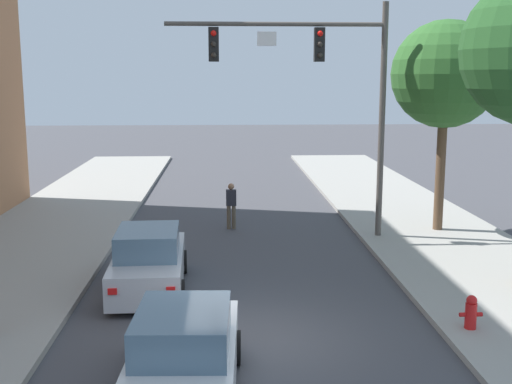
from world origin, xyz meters
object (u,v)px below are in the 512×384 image
Objects in this scene: traffic_signal_mast at (321,76)px; fire_hydrant at (471,312)px; car_following_white at (184,359)px; street_tree_second at (445,75)px; pedestrian_crossing_road at (231,204)px; car_lead_silver at (149,262)px.

traffic_signal_mast is 9.59m from fire_hydrant.
fire_hydrant is (5.80, 2.41, -0.22)m from car_following_white.
street_tree_second is at bearing 75.69° from fire_hydrant.
fire_hydrant is at bearing -63.54° from pedestrian_crossing_road.
car_lead_silver is at bearing 102.21° from car_following_white.
traffic_signal_mast is at bearing -170.25° from street_tree_second.
traffic_signal_mast is 4.57× the size of pedestrian_crossing_road.
car_following_white is 5.97× the size of fire_hydrant.
pedestrian_crossing_road is 8.46m from street_tree_second.
traffic_signal_mast reaches higher than pedestrian_crossing_road.
car_lead_silver and car_following_white have the same top height.
car_following_white is at bearing -109.96° from traffic_signal_mast.
car_lead_silver is 7.76m from fire_hydrant.
traffic_signal_mast is 1.06× the size of street_tree_second.
street_tree_second reaches higher than car_following_white.
street_tree_second is (8.03, 11.17, 4.67)m from car_following_white.
street_tree_second reaches higher than pedestrian_crossing_road.
car_following_white is 6.28m from fire_hydrant.
street_tree_second is (9.26, 5.48, 4.67)m from car_lead_silver.
car_following_white is 14.53m from street_tree_second.
street_tree_second is at bearing 54.26° from car_following_white.
car_lead_silver is at bearing -108.35° from pedestrian_crossing_road.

